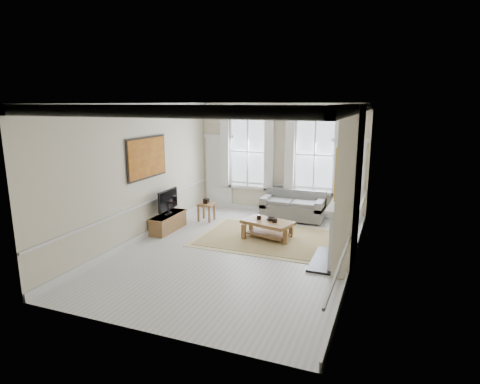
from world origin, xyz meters
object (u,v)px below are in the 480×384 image
at_px(side_table, 206,207).
at_px(tv_stand, 168,222).
at_px(sofa, 293,207).
at_px(coffee_table, 268,224).

xyz_separation_m(side_table, tv_stand, (-0.56, -1.21, -0.19)).
bearing_deg(side_table, tv_stand, -114.90).
bearing_deg(side_table, sofa, 24.86).
height_order(side_table, coffee_table, side_table).
height_order(side_table, tv_stand, side_table).
distance_m(sofa, side_table, 2.58).
height_order(sofa, coffee_table, sofa).
xyz_separation_m(sofa, coffee_table, (-0.19, -1.94, 0.03)).
distance_m(sofa, coffee_table, 1.95).
bearing_deg(tv_stand, side_table, 65.10).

